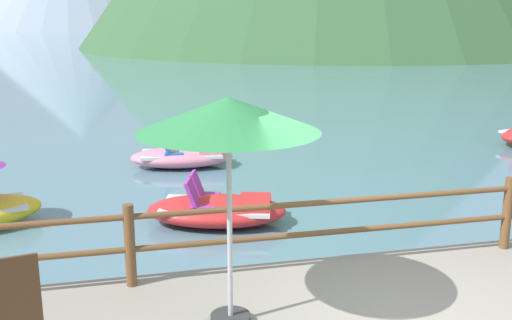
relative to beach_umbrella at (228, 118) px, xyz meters
name	(u,v)px	position (x,y,z in m)	size (l,w,h in m)	color
ground_plane	(148,62)	(1.46, 39.52, -2.45)	(200.00, 200.00, 0.00)	slate
dock_railing	(333,220)	(1.46, 1.07, -1.47)	(23.92, 0.12, 0.95)	brown
beach_umbrella	(228,118)	(0.00, 0.00, 0.00)	(1.70, 1.70, 2.24)	#B2B2B7
pedal_boat_2	(183,156)	(0.42, 7.87, -2.21)	(2.43, 1.41, 0.81)	pink
pedal_boat_3	(217,209)	(0.54, 3.96, -2.21)	(2.55, 1.84, 0.81)	red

